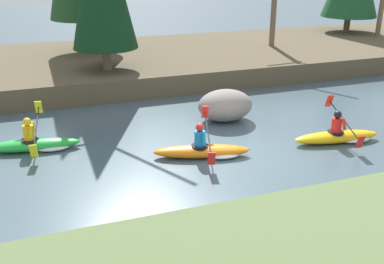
{
  "coord_description": "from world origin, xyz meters",
  "views": [
    {
      "loc": [
        -5.05,
        -10.55,
        5.36
      ],
      "look_at": [
        -1.09,
        0.75,
        0.55
      ],
      "focal_mm": 42.0,
      "sensor_mm": 36.0,
      "label": 1
    }
  ],
  "objects_px": {
    "kayaker_middle": "(206,150)",
    "kayaker_trailing": "(36,144)",
    "boulder_midstream": "(225,105)",
    "kayaker_lead": "(340,136)"
  },
  "relations": [
    {
      "from": "kayaker_middle",
      "to": "kayaker_trailing",
      "type": "height_order",
      "value": "same"
    },
    {
      "from": "boulder_midstream",
      "to": "kayaker_lead",
      "type": "bearing_deg",
      "value": -48.86
    },
    {
      "from": "kayaker_middle",
      "to": "kayaker_trailing",
      "type": "xyz_separation_m",
      "value": [
        -4.48,
        2.05,
        0.0
      ]
    },
    {
      "from": "kayaker_trailing",
      "to": "kayaker_middle",
      "type": "bearing_deg",
      "value": -16.84
    },
    {
      "from": "kayaker_middle",
      "to": "boulder_midstream",
      "type": "relative_size",
      "value": 1.47
    },
    {
      "from": "kayaker_middle",
      "to": "kayaker_trailing",
      "type": "bearing_deg",
      "value": 170.97
    },
    {
      "from": "kayaker_lead",
      "to": "boulder_midstream",
      "type": "distance_m",
      "value": 3.87
    },
    {
      "from": "kayaker_lead",
      "to": "boulder_midstream",
      "type": "height_order",
      "value": "kayaker_lead"
    },
    {
      "from": "kayaker_trailing",
      "to": "boulder_midstream",
      "type": "height_order",
      "value": "kayaker_trailing"
    },
    {
      "from": "boulder_midstream",
      "to": "kayaker_trailing",
      "type": "bearing_deg",
      "value": -175.37
    }
  ]
}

